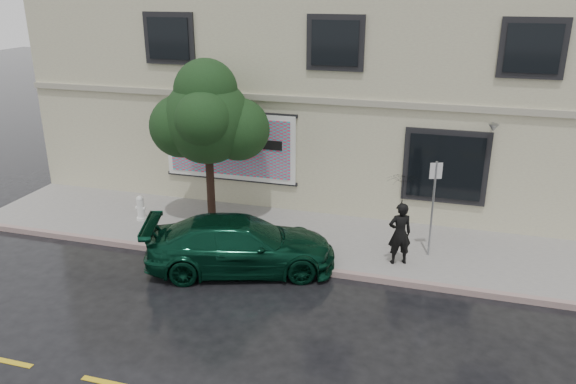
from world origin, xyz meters
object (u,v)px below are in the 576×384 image
(car, at_px, (241,245))
(pedestrian, at_px, (400,233))
(street_tree, at_px, (207,121))
(fire_hydrant, at_px, (141,208))

(car, distance_m, pedestrian, 3.92)
(pedestrian, xyz_separation_m, street_tree, (-5.50, 1.12, 2.22))
(pedestrian, bearing_deg, street_tree, -34.69)
(car, relative_size, fire_hydrant, 6.13)
(fire_hydrant, bearing_deg, pedestrian, -7.29)
(street_tree, distance_m, fire_hydrant, 3.40)
(pedestrian, height_order, fire_hydrant, pedestrian)
(street_tree, xyz_separation_m, fire_hydrant, (-2.07, -0.46, -2.65))
(street_tree, bearing_deg, pedestrian, -11.52)
(fire_hydrant, bearing_deg, street_tree, 10.17)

